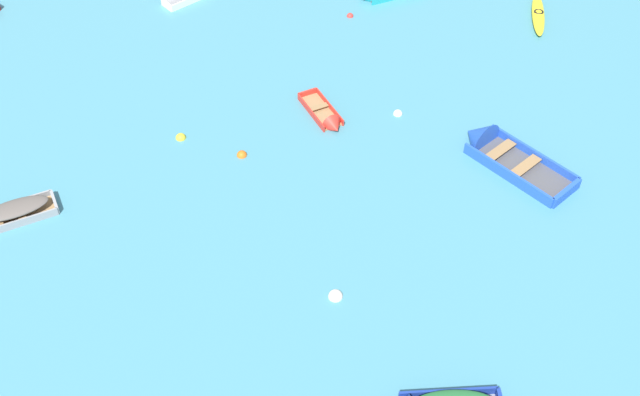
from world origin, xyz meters
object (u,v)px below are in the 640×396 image
Objects in this scene: rowboat_blue_outer_right at (493,148)px; mooring_buoy_near_foreground at (398,114)px; mooring_buoy_between_boats_left at (181,138)px; kayak_yellow_far_right at (538,14)px; mooring_buoy_central at (350,16)px; mooring_buoy_outer_edge at (242,155)px; mooring_buoy_between_boats_right at (336,297)px; rowboat_grey_outer_left at (2,216)px; rowboat_red_back_row_right at (328,120)px.

mooring_buoy_near_foreground is at bearing 137.05° from rowboat_blue_outer_right.
mooring_buoy_between_boats_left is at bearing 166.56° from rowboat_blue_outer_right.
mooring_buoy_between_boats_left is at bearing -160.88° from kayak_yellow_far_right.
rowboat_blue_outer_right is (-5.08, -8.57, 0.04)m from kayak_yellow_far_right.
mooring_buoy_central is at bearing 42.11° from mooring_buoy_between_boats_left.
mooring_buoy_between_boats_left is at bearing 148.18° from mooring_buoy_outer_edge.
rowboat_blue_outer_right is 10.10× the size of mooring_buoy_between_boats_right.
mooring_buoy_central is 0.86× the size of mooring_buoy_near_foreground.
rowboat_grey_outer_left is (-22.93, -9.17, 0.09)m from kayak_yellow_far_right.
mooring_buoy_outer_edge is 7.47m from mooring_buoy_between_boats_right.
mooring_buoy_central is 7.34m from mooring_buoy_near_foreground.
kayak_yellow_far_right is at bearing 21.79° from rowboat_grey_outer_left.
rowboat_red_back_row_right is 8.56m from mooring_buoy_between_boats_right.
mooring_buoy_outer_edge is at bearing -159.21° from rowboat_red_back_row_right.
rowboat_red_back_row_right is at bearing -107.56° from mooring_buoy_central.
rowboat_grey_outer_left is 6.78× the size of mooring_buoy_between_boats_right.
rowboat_grey_outer_left is 10.08× the size of mooring_buoy_central.
kayak_yellow_far_right is 8.91× the size of mooring_buoy_between_boats_left.
rowboat_blue_outer_right reaches higher than mooring_buoy_central.
mooring_buoy_near_foreground is at bearing -86.16° from mooring_buoy_central.
rowboat_blue_outer_right is 1.67× the size of rowboat_red_back_row_right.
rowboat_red_back_row_right is 2.83m from mooring_buoy_near_foreground.
rowboat_blue_outer_right reaches higher than mooring_buoy_outer_edge.
mooring_buoy_between_boats_right is at bearing -102.85° from mooring_buoy_central.
mooring_buoy_between_boats_right is (2.28, -7.11, 0.00)m from mooring_buoy_outer_edge.
rowboat_blue_outer_right is 12.11× the size of mooring_buoy_outer_edge.
rowboat_red_back_row_right reaches higher than mooring_buoy_between_boats_left.
rowboat_red_back_row_right reaches higher than mooring_buoy_near_foreground.
rowboat_red_back_row_right reaches higher than mooring_buoy_outer_edge.
mooring_buoy_outer_edge is at bearing 13.24° from rowboat_grey_outer_left.
mooring_buoy_outer_edge is 0.98× the size of mooring_buoy_between_boats_left.
mooring_buoy_near_foreground is at bearing 0.11° from mooring_buoy_between_boats_left.
rowboat_grey_outer_left reaches higher than rowboat_red_back_row_right.
mooring_buoy_between_boats_right reaches higher than mooring_buoy_central.
mooring_buoy_between_boats_right is (-1.28, -8.46, -0.13)m from rowboat_red_back_row_right.
mooring_buoy_outer_edge is (8.47, 1.99, -0.25)m from rowboat_grey_outer_left.
mooring_buoy_outer_edge is at bearing 171.56° from rowboat_blue_outer_right.
rowboat_red_back_row_right is (-10.91, -5.82, -0.04)m from kayak_yellow_far_right.
rowboat_blue_outer_right reaches higher than rowboat_grey_outer_left.
mooring_buoy_between_boats_right is at bearing -98.59° from rowboat_red_back_row_right.
rowboat_grey_outer_left is at bearing -158.21° from kayak_yellow_far_right.
kayak_yellow_far_right is 11.33× the size of mooring_buoy_central.
mooring_buoy_between_boats_right is 9.45m from mooring_buoy_near_foreground.
rowboat_blue_outer_right reaches higher than kayak_yellow_far_right.
mooring_buoy_near_foreground is (6.39, 1.40, 0.00)m from mooring_buoy_outer_edge.
rowboat_blue_outer_right is at bearing 1.92° from rowboat_grey_outer_left.
rowboat_blue_outer_right reaches higher than rowboat_red_back_row_right.
mooring_buoy_outer_edge is (-5.89, -8.73, 0.00)m from mooring_buoy_central.
rowboat_blue_outer_right is 10.71m from mooring_buoy_central.
mooring_buoy_outer_edge reaches higher than mooring_buoy_near_foreground.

